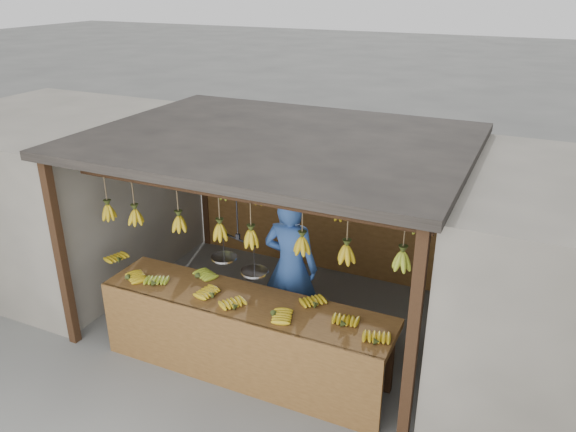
% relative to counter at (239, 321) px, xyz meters
% --- Properties ---
extents(ground, '(80.00, 80.00, 0.00)m').
position_rel_counter_xyz_m(ground, '(-0.14, 1.23, -0.71)').
color(ground, '#5B5B57').
extents(stall, '(4.30, 3.30, 2.40)m').
position_rel_counter_xyz_m(stall, '(-0.14, 1.55, 1.27)').
color(stall, black).
rests_on(stall, ground).
extents(neighbor_left, '(3.00, 3.00, 2.30)m').
position_rel_counter_xyz_m(neighbor_left, '(-3.74, 1.23, 0.44)').
color(neighbor_left, slate).
rests_on(neighbor_left, ground).
extents(counter, '(3.54, 0.74, 0.96)m').
position_rel_counter_xyz_m(counter, '(0.00, 0.00, 0.00)').
color(counter, brown).
rests_on(counter, ground).
extents(hanging_bananas, '(3.57, 2.25, 0.39)m').
position_rel_counter_xyz_m(hanging_bananas, '(-0.12, 1.23, 0.92)').
color(hanging_bananas, '#AC8C12').
rests_on(hanging_bananas, ground).
extents(balance_scale, '(0.72, 0.42, 0.76)m').
position_rel_counter_xyz_m(balance_scale, '(-0.11, 0.23, 0.59)').
color(balance_scale, black).
rests_on(balance_scale, ground).
extents(vendor, '(0.67, 0.45, 1.81)m').
position_rel_counter_xyz_m(vendor, '(0.15, 0.99, 0.20)').
color(vendor, '#3359A5').
rests_on(vendor, ground).
extents(bag_bundles, '(0.08, 0.26, 1.29)m').
position_rel_counter_xyz_m(bag_bundles, '(1.80, 2.58, 0.28)').
color(bag_bundles, red).
rests_on(bag_bundles, ground).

